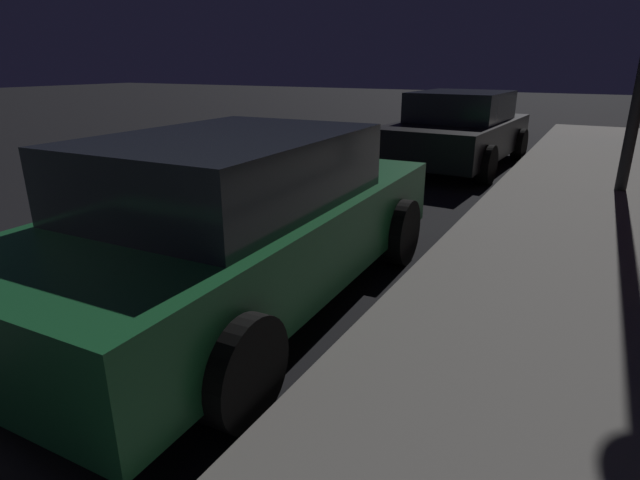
{
  "coord_description": "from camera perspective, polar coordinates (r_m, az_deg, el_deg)",
  "views": [
    {
      "loc": [
        5.37,
        0.26,
        1.94
      ],
      "look_at": [
        4.07,
        2.61,
        1.0
      ],
      "focal_mm": 28.52,
      "sensor_mm": 36.0,
      "label": 1
    }
  ],
  "objects": [
    {
      "name": "car_black",
      "position": [
        10.52,
        15.23,
        11.82
      ],
      "size": [
        2.24,
        4.29,
        1.43
      ],
      "color": "black",
      "rests_on": "ground"
    },
    {
      "name": "car_green",
      "position": [
        4.26,
        -8.79,
        2.3
      ],
      "size": [
        2.18,
        4.49,
        1.43
      ],
      "color": "#19592D",
      "rests_on": "ground"
    }
  ]
}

